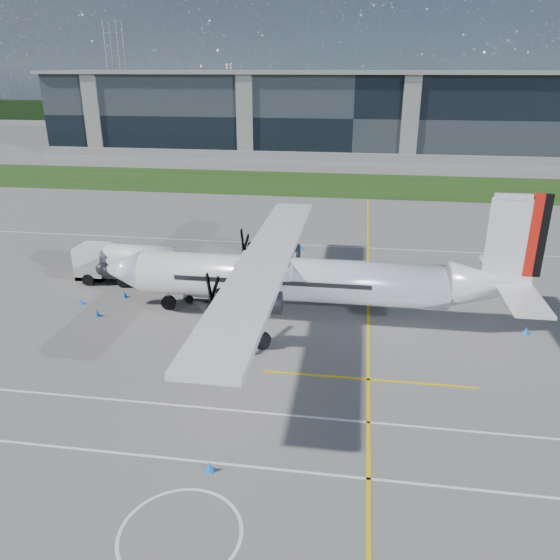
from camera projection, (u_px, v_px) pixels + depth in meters
The scene contains 17 objects.
ground at pixel (345, 197), 73.32m from camera, with size 400.00×400.00×0.00m, color #5F5D5A.
grass_strip at pixel (347, 185), 80.68m from camera, with size 400.00×18.00×0.04m, color #1C3D10.
terminal_building at pixel (355, 114), 107.40m from camera, with size 120.00×20.00×15.00m, color black.
tree_line at pixel (358, 114), 164.27m from camera, with size 400.00×6.00×6.00m, color black.
pylon_west at pixel (117, 71), 180.11m from camera, with size 9.00×4.60×30.00m, color gray, non-canonical shape.
yellow_taxiway_centerline at pixel (368, 278), 45.29m from camera, with size 0.20×70.00×0.01m, color yellow.
white_lane_line at pixel (299, 472), 23.61m from camera, with size 90.00×0.15×0.01m, color white.
turboprop_aircraft at pixel (307, 255), 36.34m from camera, with size 29.70×30.80×9.24m, color white, non-canonical shape.
fuel_tanker_truck at pixel (119, 263), 43.97m from camera, with size 8.38×2.72×3.14m, color silver, non-canonical shape.
baggage_tug at pixel (204, 288), 40.79m from camera, with size 3.02×1.81×1.81m, color silver, non-canonical shape.
ground_crew_person at pixel (191, 280), 42.15m from camera, with size 0.79×0.57×1.95m, color #F25907.
safety_cone_stbdwing at pixel (301, 247), 52.17m from camera, with size 0.36×0.36×0.50m, color #0E73F3.
safety_cone_portwing at pixel (210, 466), 23.59m from camera, with size 0.36×0.36×0.50m, color #0E73F3.
safety_cone_nose_stbd at pixel (125, 294), 41.36m from camera, with size 0.36×0.36×0.50m, color #0E73F3.
safety_cone_tail at pixel (526, 331), 35.65m from camera, with size 0.36×0.36×0.50m, color #0E73F3.
safety_cone_nose_port at pixel (97, 313), 38.22m from camera, with size 0.36×0.36×0.50m, color #0E73F3.
safety_cone_fwd at pixel (81, 301), 40.19m from camera, with size 0.36×0.36×0.50m, color #0E73F3.
Camera 1 is at (2.01, -32.85, 16.38)m, focal length 35.00 mm.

